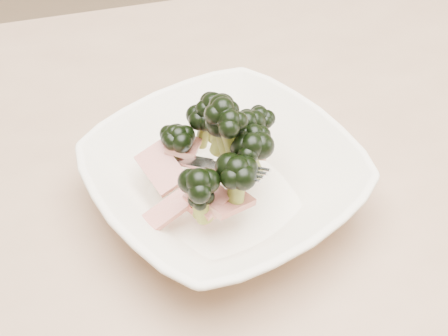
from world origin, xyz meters
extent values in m
cube|color=tan|center=(0.00, 0.00, 0.73)|extent=(1.20, 0.80, 0.04)
imported|color=white|center=(-0.05, -0.01, 0.78)|extent=(0.34, 0.34, 0.06)
cylinder|color=olive|center=(-0.02, -0.01, 0.82)|extent=(0.02, 0.01, 0.03)
ellipsoid|color=black|center=(-0.02, -0.01, 0.84)|extent=(0.03, 0.03, 0.03)
cylinder|color=olive|center=(-0.05, -0.05, 0.81)|extent=(0.02, 0.03, 0.04)
ellipsoid|color=black|center=(-0.05, -0.05, 0.84)|extent=(0.04, 0.04, 0.03)
cylinder|color=olive|center=(-0.09, 0.03, 0.80)|extent=(0.01, 0.02, 0.03)
ellipsoid|color=black|center=(-0.09, 0.03, 0.82)|extent=(0.03, 0.03, 0.03)
cylinder|color=olive|center=(-0.04, 0.01, 0.83)|extent=(0.03, 0.02, 0.05)
ellipsoid|color=black|center=(-0.04, 0.01, 0.86)|extent=(0.04, 0.04, 0.03)
cylinder|color=olive|center=(-0.04, 0.04, 0.81)|extent=(0.02, 0.03, 0.05)
ellipsoid|color=black|center=(-0.04, 0.04, 0.84)|extent=(0.04, 0.04, 0.03)
cylinder|color=olive|center=(-0.05, 0.00, 0.84)|extent=(0.02, 0.02, 0.05)
ellipsoid|color=black|center=(-0.05, 0.00, 0.87)|extent=(0.04, 0.04, 0.03)
cylinder|color=olive|center=(-0.08, -0.05, 0.81)|extent=(0.02, 0.03, 0.05)
ellipsoid|color=black|center=(-0.08, -0.05, 0.83)|extent=(0.04, 0.04, 0.03)
cylinder|color=olive|center=(-0.02, -0.02, 0.82)|extent=(0.03, 0.02, 0.04)
ellipsoid|color=black|center=(-0.02, -0.02, 0.84)|extent=(0.04, 0.04, 0.03)
cylinder|color=olive|center=(0.00, 0.02, 0.81)|extent=(0.02, 0.02, 0.05)
ellipsoid|color=black|center=(0.00, 0.02, 0.84)|extent=(0.03, 0.03, 0.03)
cylinder|color=olive|center=(-0.02, 0.01, 0.82)|extent=(0.02, 0.02, 0.04)
ellipsoid|color=black|center=(-0.02, 0.01, 0.84)|extent=(0.04, 0.04, 0.03)
cylinder|color=olive|center=(-0.08, -0.05, 0.80)|extent=(0.02, 0.02, 0.03)
ellipsoid|color=black|center=(-0.08, -0.05, 0.81)|extent=(0.03, 0.03, 0.02)
cylinder|color=olive|center=(-0.04, -0.01, 0.84)|extent=(0.02, 0.02, 0.04)
ellipsoid|color=black|center=(-0.04, -0.01, 0.87)|extent=(0.03, 0.03, 0.03)
cylinder|color=olive|center=(-0.09, 0.03, 0.80)|extent=(0.02, 0.02, 0.04)
ellipsoid|color=black|center=(-0.09, 0.03, 0.82)|extent=(0.03, 0.03, 0.03)
cylinder|color=olive|center=(-0.06, 0.05, 0.80)|extent=(0.02, 0.02, 0.04)
ellipsoid|color=black|center=(-0.06, 0.05, 0.83)|extent=(0.03, 0.03, 0.03)
cube|color=maroon|center=(-0.11, -0.03, 0.78)|extent=(0.05, 0.04, 0.02)
cube|color=maroon|center=(-0.01, 0.02, 0.80)|extent=(0.04, 0.05, 0.01)
cube|color=maroon|center=(-0.05, -0.05, 0.80)|extent=(0.06, 0.05, 0.02)
cube|color=maroon|center=(-0.07, -0.04, 0.80)|extent=(0.05, 0.05, 0.02)
cube|color=maroon|center=(-0.08, 0.03, 0.80)|extent=(0.04, 0.05, 0.02)
cube|color=maroon|center=(-0.11, 0.01, 0.80)|extent=(0.05, 0.06, 0.03)
cube|color=maroon|center=(-0.08, -0.04, 0.78)|extent=(0.04, 0.04, 0.02)
camera|label=1|loc=(-0.16, -0.43, 1.25)|focal=50.00mm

